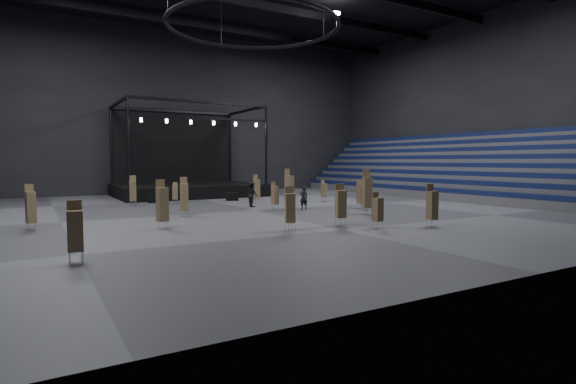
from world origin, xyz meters
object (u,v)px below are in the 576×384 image
chair_stack_7 (133,190)px  crew_member (252,195)px  chair_stack_1 (324,190)px  chair_stack_15 (162,204)px  flight_case_mid (232,196)px  chair_stack_5 (361,193)px  chair_stack_9 (75,230)px  chair_stack_0 (175,192)px  chair_stack_11 (257,188)px  chair_stack_12 (432,204)px  man_center (304,198)px  chair_stack_3 (290,207)px  chair_stack_13 (184,196)px  chair_stack_8 (341,203)px  chair_stack_10 (289,189)px  chair_stack_14 (31,207)px  chair_stack_2 (378,209)px  chair_stack_4 (275,195)px  flight_case_left (155,198)px  chair_stack_6 (367,192)px  stage (186,181)px

chair_stack_7 → crew_member: 9.48m
chair_stack_1 → chair_stack_15: chair_stack_15 is taller
flight_case_mid → chair_stack_5: size_ratio=0.50×
chair_stack_9 → chair_stack_0: bearing=69.6°
chair_stack_11 → chair_stack_12: (2.30, -17.09, -0.02)m
chair_stack_15 → man_center: (11.53, 4.47, -0.49)m
chair_stack_0 → chair_stack_5: chair_stack_5 is taller
man_center → flight_case_mid: bearing=-68.6°
chair_stack_3 → chair_stack_13: bearing=132.0°
chair_stack_8 → chair_stack_10: (1.78, 8.77, 0.29)m
chair_stack_15 → chair_stack_14: bearing=141.7°
chair_stack_2 → chair_stack_7: 20.54m
chair_stack_7 → chair_stack_12: bearing=-45.5°
chair_stack_1 → chair_stack_3: 16.95m
chair_stack_9 → chair_stack_13: size_ratio=0.86×
chair_stack_5 → chair_stack_7: (-14.45, 10.36, 0.10)m
chair_stack_2 → chair_stack_10: size_ratio=0.64×
chair_stack_4 → chair_stack_12: size_ratio=0.87×
chair_stack_1 → chair_stack_9: bearing=-159.2°
chair_stack_0 → flight_case_left: bearing=154.7°
chair_stack_1 → chair_stack_13: bearing=-176.9°
chair_stack_0 → chair_stack_14: chair_stack_14 is taller
chair_stack_2 → chair_stack_6: chair_stack_6 is taller
chair_stack_3 → chair_stack_13: (-3.08, 8.17, 0.11)m
chair_stack_4 → man_center: bearing=-49.5°
chair_stack_0 → chair_stack_2: (5.49, -18.97, 0.07)m
chair_stack_7 → chair_stack_15: (-1.06, -13.12, 0.08)m
chair_stack_5 → chair_stack_14: chair_stack_14 is taller
chair_stack_2 → man_center: 9.93m
chair_stack_8 → chair_stack_12: chair_stack_12 is taller
chair_stack_13 → chair_stack_15: chair_stack_15 is taller
chair_stack_0 → chair_stack_7: (-3.49, -0.50, 0.30)m
flight_case_left → chair_stack_11: 8.71m
chair_stack_15 → chair_stack_7: bearing=74.2°
chair_stack_8 → chair_stack_1: bearing=75.6°
chair_stack_15 → chair_stack_5: bearing=-1.1°
flight_case_left → flight_case_mid: 6.68m
chair_stack_7 → chair_stack_6: bearing=-33.8°
stage → man_center: 17.74m
chair_stack_0 → crew_member: 7.19m
man_center → chair_stack_1: bearing=-125.9°
flight_case_mid → chair_stack_10: chair_stack_10 is taller
chair_stack_11 → crew_member: 3.22m
chair_stack_9 → crew_member: (13.68, 14.37, -0.22)m
chair_stack_0 → chair_stack_5: 15.43m
chair_stack_0 → chair_stack_1: 12.85m
man_center → crew_member: size_ratio=0.89×
chair_stack_2 → chair_stack_12: bearing=-23.1°
chair_stack_7 → flight_case_left: bearing=55.2°
chair_stack_4 → chair_stack_14: chair_stack_14 is taller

